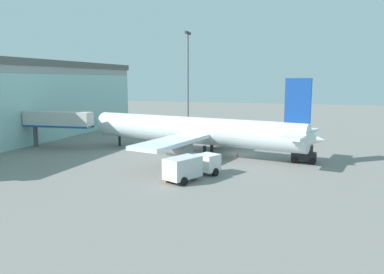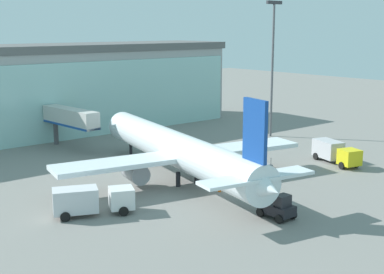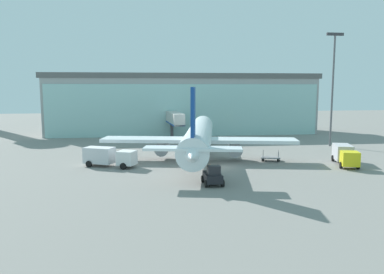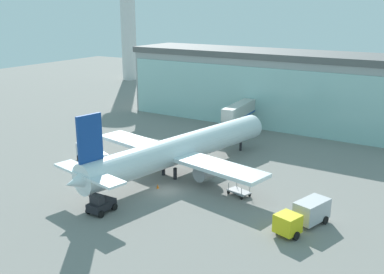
{
  "view_description": "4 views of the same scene",
  "coord_description": "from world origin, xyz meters",
  "px_view_note": "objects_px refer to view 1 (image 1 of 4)",
  "views": [
    {
      "loc": [
        -53.12,
        -8.75,
        10.77
      ],
      "look_at": [
        -4.69,
        5.87,
        2.97
      ],
      "focal_mm": 35.0,
      "sensor_mm": 36.0,
      "label": 1
    },
    {
      "loc": [
        -38.86,
        -38.53,
        17.04
      ],
      "look_at": [
        0.73,
        6.94,
        4.51
      ],
      "focal_mm": 50.0,
      "sensor_mm": 36.0,
      "label": 2
    },
    {
      "loc": [
        -11.33,
        -49.29,
        10.81
      ],
      "look_at": [
        -2.59,
        8.67,
        3.14
      ],
      "focal_mm": 35.0,
      "sensor_mm": 36.0,
      "label": 3
    },
    {
      "loc": [
        29.78,
        -43.78,
        22.38
      ],
      "look_at": [
        -1.38,
        8.69,
        4.74
      ],
      "focal_mm": 42.0,
      "sensor_mm": 36.0,
      "label": 4
    }
  ],
  "objects_px": {
    "jet_bridge": "(57,121)",
    "catering_truck": "(191,166)",
    "pushback_tug": "(305,155)",
    "safety_cone_nose": "(238,154)",
    "baggage_cart": "(229,141)",
    "safety_cone_wingtip": "(166,180)",
    "apron_light_mast": "(188,73)",
    "fuel_truck": "(260,129)",
    "airplane": "(196,131)"
  },
  "relations": [
    {
      "from": "airplane",
      "to": "fuel_truck",
      "type": "xyz_separation_m",
      "value": [
        19.87,
        -6.98,
        -1.99
      ]
    },
    {
      "from": "safety_cone_nose",
      "to": "safety_cone_wingtip",
      "type": "relative_size",
      "value": 1.0
    },
    {
      "from": "airplane",
      "to": "fuel_truck",
      "type": "height_order",
      "value": "airplane"
    },
    {
      "from": "catering_truck",
      "to": "safety_cone_nose",
      "type": "bearing_deg",
      "value": 14.01
    },
    {
      "from": "fuel_truck",
      "to": "jet_bridge",
      "type": "bearing_deg",
      "value": -126.32
    },
    {
      "from": "pushback_tug",
      "to": "safety_cone_nose",
      "type": "height_order",
      "value": "pushback_tug"
    },
    {
      "from": "catering_truck",
      "to": "safety_cone_wingtip",
      "type": "bearing_deg",
      "value": 160.56
    },
    {
      "from": "apron_light_mast",
      "to": "safety_cone_wingtip",
      "type": "relative_size",
      "value": 37.79
    },
    {
      "from": "safety_cone_nose",
      "to": "apron_light_mast",
      "type": "bearing_deg",
      "value": 30.8
    },
    {
      "from": "baggage_cart",
      "to": "apron_light_mast",
      "type": "bearing_deg",
      "value": -123.19
    },
    {
      "from": "baggage_cart",
      "to": "safety_cone_wingtip",
      "type": "bearing_deg",
      "value": 16.25
    },
    {
      "from": "pushback_tug",
      "to": "safety_cone_wingtip",
      "type": "relative_size",
      "value": 5.86
    },
    {
      "from": "pushback_tug",
      "to": "safety_cone_nose",
      "type": "bearing_deg",
      "value": -8.47
    },
    {
      "from": "safety_cone_wingtip",
      "to": "catering_truck",
      "type": "bearing_deg",
      "value": -44.47
    },
    {
      "from": "apron_light_mast",
      "to": "pushback_tug",
      "type": "height_order",
      "value": "apron_light_mast"
    },
    {
      "from": "pushback_tug",
      "to": "safety_cone_nose",
      "type": "relative_size",
      "value": 5.86
    },
    {
      "from": "apron_light_mast",
      "to": "fuel_truck",
      "type": "xyz_separation_m",
      "value": [
        -6.79,
        -16.47,
        -10.71
      ]
    },
    {
      "from": "jet_bridge",
      "to": "apron_light_mast",
      "type": "height_order",
      "value": "apron_light_mast"
    },
    {
      "from": "airplane",
      "to": "pushback_tug",
      "type": "relative_size",
      "value": 11.31
    },
    {
      "from": "apron_light_mast",
      "to": "safety_cone_nose",
      "type": "bearing_deg",
      "value": -149.2
    },
    {
      "from": "airplane",
      "to": "safety_cone_wingtip",
      "type": "distance_m",
      "value": 15.88
    },
    {
      "from": "airplane",
      "to": "catering_truck",
      "type": "distance_m",
      "value": 13.89
    },
    {
      "from": "jet_bridge",
      "to": "baggage_cart",
      "type": "relative_size",
      "value": 3.56
    },
    {
      "from": "baggage_cart",
      "to": "catering_truck",
      "type": "bearing_deg",
      "value": 21.11
    },
    {
      "from": "pushback_tug",
      "to": "fuel_truck",
      "type": "bearing_deg",
      "value": -67.7
    },
    {
      "from": "apron_light_mast",
      "to": "safety_cone_wingtip",
      "type": "xyz_separation_m",
      "value": [
        -42.17,
        -10.75,
        -11.9
      ]
    },
    {
      "from": "fuel_truck",
      "to": "baggage_cart",
      "type": "xyz_separation_m",
      "value": [
        -9.44,
        4.18,
        -0.97
      ]
    },
    {
      "from": "catering_truck",
      "to": "safety_cone_wingtip",
      "type": "xyz_separation_m",
      "value": [
        -2.19,
        2.15,
        -1.19
      ]
    },
    {
      "from": "baggage_cart",
      "to": "safety_cone_wingtip",
      "type": "height_order",
      "value": "baggage_cart"
    },
    {
      "from": "catering_truck",
      "to": "baggage_cart",
      "type": "distance_m",
      "value": 23.78
    },
    {
      "from": "apron_light_mast",
      "to": "fuel_truck",
      "type": "bearing_deg",
      "value": -112.39
    },
    {
      "from": "pushback_tug",
      "to": "jet_bridge",
      "type": "bearing_deg",
      "value": 1.33
    },
    {
      "from": "fuel_truck",
      "to": "airplane",
      "type": "bearing_deg",
      "value": -91.6
    },
    {
      "from": "apron_light_mast",
      "to": "safety_cone_nose",
      "type": "distance_m",
      "value": 32.7
    },
    {
      "from": "apron_light_mast",
      "to": "baggage_cart",
      "type": "bearing_deg",
      "value": -142.84
    },
    {
      "from": "baggage_cart",
      "to": "pushback_tug",
      "type": "height_order",
      "value": "pushback_tug"
    },
    {
      "from": "jet_bridge",
      "to": "fuel_truck",
      "type": "height_order",
      "value": "jet_bridge"
    },
    {
      "from": "safety_cone_wingtip",
      "to": "baggage_cart",
      "type": "bearing_deg",
      "value": -3.4
    },
    {
      "from": "safety_cone_nose",
      "to": "airplane",
      "type": "bearing_deg",
      "value": 94.69
    },
    {
      "from": "jet_bridge",
      "to": "catering_truck",
      "type": "xyz_separation_m",
      "value": [
        -11.99,
        -25.67,
        -2.91
      ]
    },
    {
      "from": "jet_bridge",
      "to": "catering_truck",
      "type": "relative_size",
      "value": 1.5
    },
    {
      "from": "jet_bridge",
      "to": "pushback_tug",
      "type": "xyz_separation_m",
      "value": [
        0.35,
        -37.46,
        -3.4
      ]
    },
    {
      "from": "fuel_truck",
      "to": "pushback_tug",
      "type": "xyz_separation_m",
      "value": [
        -20.86,
        -8.22,
        -0.49
      ]
    },
    {
      "from": "jet_bridge",
      "to": "airplane",
      "type": "xyz_separation_m",
      "value": [
        1.33,
        -22.27,
        -0.92
      ]
    },
    {
      "from": "baggage_cart",
      "to": "safety_cone_nose",
      "type": "relative_size",
      "value": 5.77
    },
    {
      "from": "jet_bridge",
      "to": "airplane",
      "type": "bearing_deg",
      "value": 179.84
    },
    {
      "from": "baggage_cart",
      "to": "safety_cone_nose",
      "type": "xyz_separation_m",
      "value": [
        -9.94,
        -3.3,
        -0.23
      ]
    },
    {
      "from": "airplane",
      "to": "apron_light_mast",
      "type": "bearing_deg",
      "value": -58.12
    },
    {
      "from": "apron_light_mast",
      "to": "catering_truck",
      "type": "relative_size",
      "value": 2.75
    },
    {
      "from": "safety_cone_nose",
      "to": "safety_cone_wingtip",
      "type": "bearing_deg",
      "value": 163.18
    }
  ]
}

